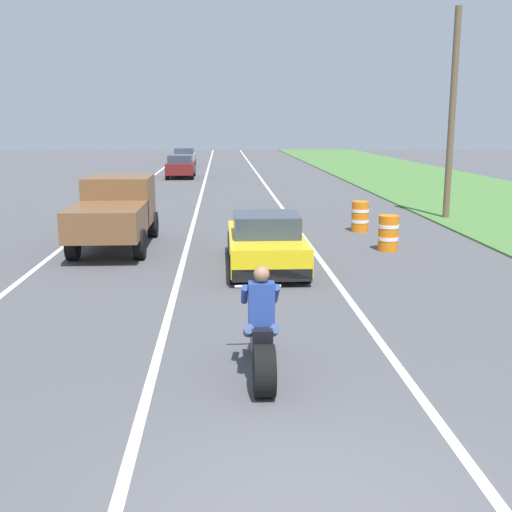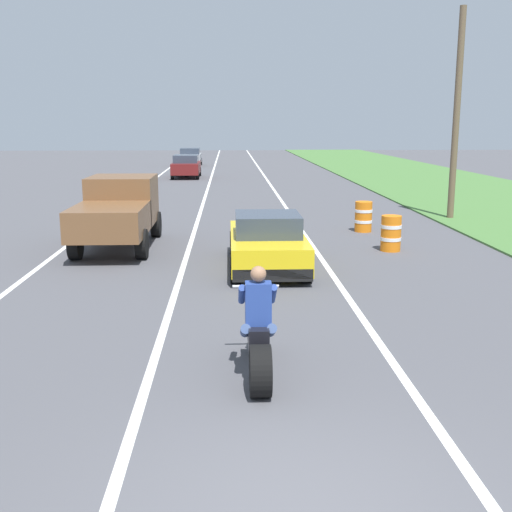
# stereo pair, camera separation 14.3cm
# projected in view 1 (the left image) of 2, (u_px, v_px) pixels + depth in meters

# --- Properties ---
(lane_stripe_left_solid) EXTENTS (0.14, 120.00, 0.01)m
(lane_stripe_left_solid) POSITION_uv_depth(u_px,v_px,m) (105.00, 214.00, 24.93)
(lane_stripe_left_solid) COLOR white
(lane_stripe_left_solid) RESTS_ON ground
(lane_stripe_right_solid) EXTENTS (0.14, 120.00, 0.01)m
(lane_stripe_right_solid) POSITION_uv_depth(u_px,v_px,m) (286.00, 213.00, 25.32)
(lane_stripe_right_solid) COLOR white
(lane_stripe_right_solid) RESTS_ON ground
(lane_stripe_centre_dashed) EXTENTS (0.14, 120.00, 0.01)m
(lane_stripe_centre_dashed) POSITION_uv_depth(u_px,v_px,m) (196.00, 213.00, 25.13)
(lane_stripe_centre_dashed) COLOR white
(lane_stripe_centre_dashed) RESTS_ON ground
(motorcycle_with_rider) EXTENTS (0.70, 2.21, 1.62)m
(motorcycle_with_rider) POSITION_uv_depth(u_px,v_px,m) (261.00, 338.00, 8.79)
(motorcycle_with_rider) COLOR black
(motorcycle_with_rider) RESTS_ON ground
(sports_car_yellow) EXTENTS (1.84, 4.30, 1.37)m
(sports_car_yellow) POSITION_uv_depth(u_px,v_px,m) (266.00, 243.00, 15.61)
(sports_car_yellow) COLOR yellow
(sports_car_yellow) RESTS_ON ground
(pickup_truck_left_lane_brown) EXTENTS (2.02, 4.80, 1.98)m
(pickup_truck_left_lane_brown) POSITION_uv_depth(u_px,v_px,m) (115.00, 210.00, 17.98)
(pickup_truck_left_lane_brown) COLOR brown
(pickup_truck_left_lane_brown) RESTS_ON ground
(utility_pole_roadside) EXTENTS (0.24, 0.24, 7.58)m
(utility_pole_roadside) POSITION_uv_depth(u_px,v_px,m) (452.00, 116.00, 22.96)
(utility_pole_roadside) COLOR brown
(utility_pole_roadside) RESTS_ON ground
(construction_barrel_nearest) EXTENTS (0.58, 0.58, 1.00)m
(construction_barrel_nearest) POSITION_uv_depth(u_px,v_px,m) (388.00, 233.00, 17.72)
(construction_barrel_nearest) COLOR orange
(construction_barrel_nearest) RESTS_ON ground
(construction_barrel_mid) EXTENTS (0.58, 0.58, 1.00)m
(construction_barrel_mid) POSITION_uv_depth(u_px,v_px,m) (360.00, 216.00, 20.87)
(construction_barrel_mid) COLOR orange
(construction_barrel_mid) RESTS_ON ground
(distant_car_far_ahead) EXTENTS (1.80, 4.00, 1.50)m
(distant_car_far_ahead) POSITION_uv_depth(u_px,v_px,m) (181.00, 166.00, 41.38)
(distant_car_far_ahead) COLOR maroon
(distant_car_far_ahead) RESTS_ON ground
(distant_car_further_ahead) EXTENTS (1.80, 4.00, 1.50)m
(distant_car_further_ahead) POSITION_uv_depth(u_px,v_px,m) (184.00, 157.00, 52.79)
(distant_car_further_ahead) COLOR #99999E
(distant_car_further_ahead) RESTS_ON ground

